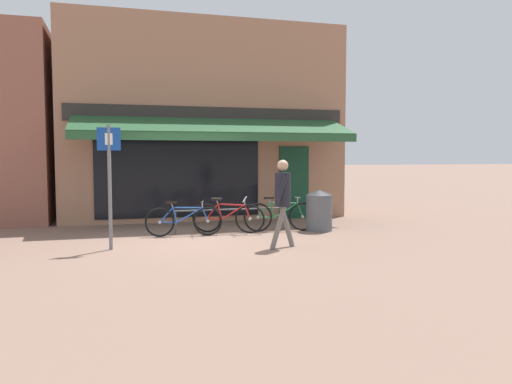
{
  "coord_description": "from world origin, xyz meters",
  "views": [
    {
      "loc": [
        -1.69,
        -10.54,
        1.83
      ],
      "look_at": [
        1.2,
        -0.22,
        1.05
      ],
      "focal_mm": 35.0,
      "sensor_mm": 36.0,
      "label": 1
    }
  ],
  "objects_px": {
    "bicycle_green": "(280,216)",
    "pedestrian_adult": "(283,194)",
    "bicycle_blue": "(184,220)",
    "litter_bin": "(319,210)",
    "parking_sign": "(109,174)",
    "bicycle_red": "(228,217)"
  },
  "relations": [
    {
      "from": "litter_bin",
      "to": "parking_sign",
      "type": "distance_m",
      "value": 5.11
    },
    {
      "from": "bicycle_red",
      "to": "litter_bin",
      "type": "height_order",
      "value": "litter_bin"
    },
    {
      "from": "bicycle_green",
      "to": "pedestrian_adult",
      "type": "relative_size",
      "value": 1.02
    },
    {
      "from": "bicycle_green",
      "to": "pedestrian_adult",
      "type": "xyz_separation_m",
      "value": [
        -0.66,
        -2.12,
        0.71
      ]
    },
    {
      "from": "bicycle_red",
      "to": "pedestrian_adult",
      "type": "bearing_deg",
      "value": -49.67
    },
    {
      "from": "bicycle_red",
      "to": "parking_sign",
      "type": "distance_m",
      "value": 3.2
    },
    {
      "from": "bicycle_blue",
      "to": "bicycle_green",
      "type": "height_order",
      "value": "bicycle_green"
    },
    {
      "from": "bicycle_green",
      "to": "pedestrian_adult",
      "type": "distance_m",
      "value": 2.33
    },
    {
      "from": "bicycle_blue",
      "to": "parking_sign",
      "type": "distance_m",
      "value": 2.34
    },
    {
      "from": "litter_bin",
      "to": "pedestrian_adult",
      "type": "bearing_deg",
      "value": -129.69
    },
    {
      "from": "bicycle_blue",
      "to": "litter_bin",
      "type": "relative_size",
      "value": 1.75
    },
    {
      "from": "bicycle_blue",
      "to": "pedestrian_adult",
      "type": "distance_m",
      "value": 2.73
    },
    {
      "from": "bicycle_green",
      "to": "litter_bin",
      "type": "distance_m",
      "value": 0.96
    },
    {
      "from": "bicycle_green",
      "to": "litter_bin",
      "type": "relative_size",
      "value": 1.79
    },
    {
      "from": "bicycle_blue",
      "to": "pedestrian_adult",
      "type": "height_order",
      "value": "pedestrian_adult"
    },
    {
      "from": "bicycle_green",
      "to": "parking_sign",
      "type": "relative_size",
      "value": 0.74
    },
    {
      "from": "bicycle_blue",
      "to": "bicycle_red",
      "type": "xyz_separation_m",
      "value": [
        1.06,
        0.11,
        0.02
      ]
    },
    {
      "from": "bicycle_blue",
      "to": "litter_bin",
      "type": "bearing_deg",
      "value": 3.39
    },
    {
      "from": "bicycle_red",
      "to": "parking_sign",
      "type": "xyz_separation_m",
      "value": [
        -2.65,
        -1.41,
        1.11
      ]
    },
    {
      "from": "bicycle_green",
      "to": "litter_bin",
      "type": "height_order",
      "value": "litter_bin"
    },
    {
      "from": "parking_sign",
      "to": "bicycle_blue",
      "type": "bearing_deg",
      "value": 39.19
    },
    {
      "from": "bicycle_blue",
      "to": "parking_sign",
      "type": "xyz_separation_m",
      "value": [
        -1.59,
        -1.29,
        1.13
      ]
    }
  ]
}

